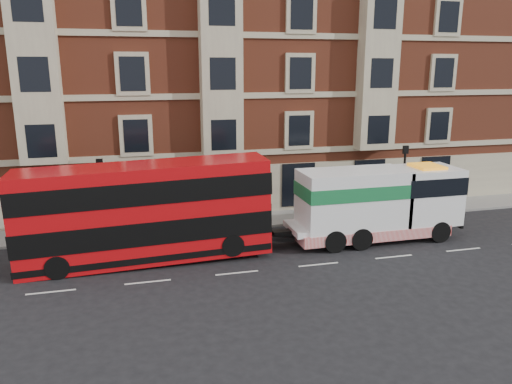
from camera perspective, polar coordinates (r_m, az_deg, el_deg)
ground at (r=23.20m, az=-2.21°, el=-9.23°), size 120.00×120.00×0.00m
sidewalk at (r=30.09m, az=-5.27°, el=-3.57°), size 90.00×3.00×0.15m
victorian_terrace at (r=36.17m, az=-6.83°, el=15.42°), size 45.00×12.00×20.40m
lamp_post_west at (r=27.84m, az=-17.22°, el=-0.05°), size 0.35×0.15×4.35m
lamp_post_east at (r=32.31m, az=16.53°, el=1.91°), size 0.35×0.15×4.35m
double_decker_bus at (r=24.33m, az=-12.54°, el=-2.12°), size 11.79×2.71×4.77m
tow_truck at (r=27.52m, az=13.45°, el=-1.23°), size 9.44×2.79×3.93m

